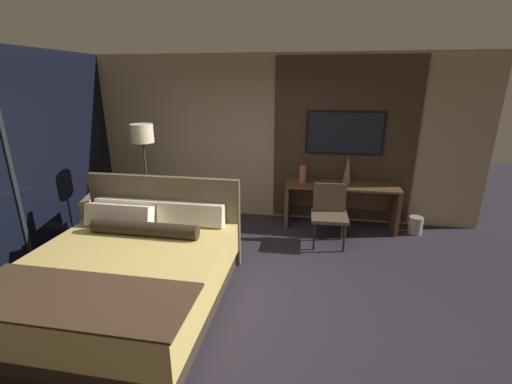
{
  "coord_description": "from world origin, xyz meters",
  "views": [
    {
      "loc": [
        0.85,
        -3.25,
        2.37
      ],
      "look_at": [
        0.11,
        1.0,
        0.96
      ],
      "focal_mm": 24.0,
      "sensor_mm": 36.0,
      "label": 1
    }
  ],
  "objects": [
    {
      "name": "ground_plane",
      "position": [
        0.0,
        0.0,
        0.0
      ],
      "size": [
        16.0,
        16.0,
        0.0
      ],
      "primitive_type": "plane",
      "color": "#28232D"
    },
    {
      "name": "wall_back_tv_panel",
      "position": [
        0.18,
        2.59,
        1.4
      ],
      "size": [
        7.2,
        0.09,
        2.8
      ],
      "color": "tan",
      "rests_on": "ground_plane"
    },
    {
      "name": "wall_left_window",
      "position": [
        -3.0,
        0.4,
        1.32
      ],
      "size": [
        0.06,
        6.0,
        2.8
      ],
      "color": "black",
      "rests_on": "ground_plane"
    },
    {
      "name": "bed",
      "position": [
        -1.1,
        -0.27,
        0.35
      ],
      "size": [
        2.08,
        2.24,
        1.19
      ],
      "color": "#33281E",
      "rests_on": "ground_plane"
    },
    {
      "name": "desk",
      "position": [
        1.32,
        2.29,
        0.51
      ],
      "size": [
        1.81,
        0.56,
        0.75
      ],
      "color": "brown",
      "rests_on": "ground_plane"
    },
    {
      "name": "tv",
      "position": [
        1.32,
        2.52,
        1.55
      ],
      "size": [
        1.25,
        0.04,
        0.7
      ],
      "color": "black"
    },
    {
      "name": "desk_chair",
      "position": [
        1.12,
        1.64,
        0.54
      ],
      "size": [
        0.54,
        0.54,
        0.9
      ],
      "rotation": [
        0.0,
        0.0,
        0.03
      ],
      "color": "#4C3D2D",
      "rests_on": "ground_plane"
    },
    {
      "name": "armchair_by_window",
      "position": [
        -2.05,
        1.03,
        0.26
      ],
      "size": [
        0.94,
        0.96,
        0.78
      ],
      "rotation": [
        0.0,
        0.0,
        1.88
      ],
      "color": "#998460",
      "rests_on": "ground_plane"
    },
    {
      "name": "floor_lamp",
      "position": [
        -1.74,
        1.57,
        1.47
      ],
      "size": [
        0.34,
        0.34,
        1.75
      ],
      "color": "#282623",
      "rests_on": "ground_plane"
    },
    {
      "name": "vase_tall",
      "position": [
        1.4,
        2.38,
        0.99
      ],
      "size": [
        0.15,
        0.15,
        0.47
      ],
      "color": "#846647",
      "rests_on": "desk"
    },
    {
      "name": "vase_short",
      "position": [
        0.68,
        2.26,
        0.9
      ],
      "size": [
        0.12,
        0.12,
        0.29
      ],
      "color": "#B2563D",
      "rests_on": "desk"
    },
    {
      "name": "book",
      "position": [
        0.9,
        2.32,
        0.77
      ],
      "size": [
        0.26,
        0.21,
        0.03
      ],
      "color": "#332D28",
      "rests_on": "desk"
    },
    {
      "name": "waste_bin",
      "position": [
        2.53,
        2.2,
        0.14
      ],
      "size": [
        0.22,
        0.22,
        0.28
      ],
      "color": "gray",
      "rests_on": "ground_plane"
    }
  ]
}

